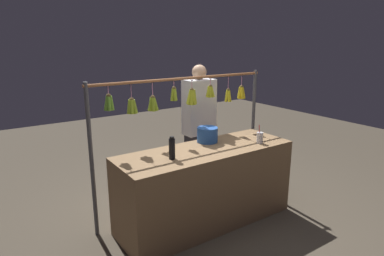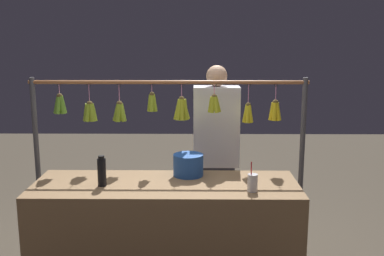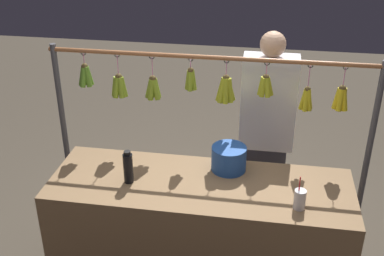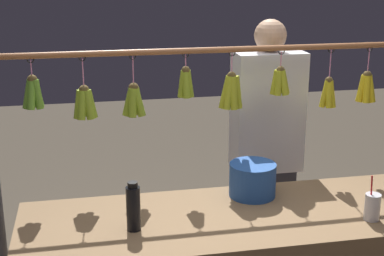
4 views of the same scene
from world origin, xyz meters
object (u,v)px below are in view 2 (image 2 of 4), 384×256
drink_cup (253,183)px  blue_bucket (188,165)px  vendor_person (216,161)px  water_bottle (102,172)px

drink_cup → blue_bucket: bearing=-39.0°
blue_bucket → vendor_person: vendor_person is taller
blue_bucket → drink_cup: size_ratio=1.10×
blue_bucket → drink_cup: drink_cup is taller
blue_bucket → vendor_person: (-0.25, -0.52, -0.11)m
blue_bucket → drink_cup: (-0.48, 0.39, -0.02)m
vendor_person → blue_bucket: bearing=64.5°
drink_cup → vendor_person: vendor_person is taller
water_bottle → drink_cup: bearing=174.1°
vendor_person → water_bottle: bearing=41.3°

